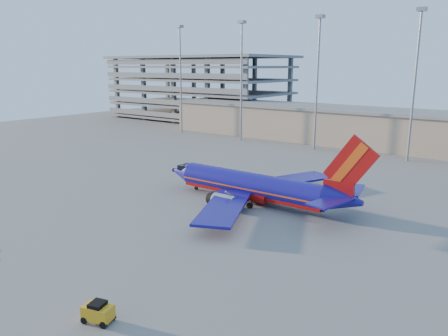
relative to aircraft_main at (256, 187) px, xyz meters
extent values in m
plane|color=slate|center=(-5.99, -5.20, -2.28)|extent=(220.00, 220.00, 0.00)
cube|color=#9D8B6C|center=(4.01, 52.80, 1.72)|extent=(120.00, 15.00, 8.00)
cube|color=slate|center=(4.01, 52.80, 5.92)|extent=(122.00, 16.00, 0.60)
cube|color=slate|center=(-67.99, 68.80, -1.28)|extent=(60.00, 30.00, 0.70)
cube|color=slate|center=(-67.99, 68.80, 2.92)|extent=(60.00, 30.00, 0.70)
cube|color=slate|center=(-67.99, 68.80, 7.12)|extent=(60.00, 30.00, 0.70)
cube|color=slate|center=(-67.99, 68.80, 11.32)|extent=(60.00, 30.00, 0.70)
cube|color=slate|center=(-67.99, 68.80, 15.52)|extent=(60.00, 30.00, 0.70)
cube|color=slate|center=(-67.99, 68.80, 18.72)|extent=(62.00, 32.00, 0.80)
cube|color=slate|center=(-67.99, 81.80, 8.22)|extent=(1.20, 1.20, 21.00)
cylinder|color=gray|center=(-50.99, 40.80, 11.72)|extent=(0.44, 0.44, 28.00)
cube|color=gray|center=(-50.99, 40.80, 26.02)|extent=(1.60, 1.60, 0.70)
cylinder|color=gray|center=(-30.99, 40.80, 11.72)|extent=(0.44, 0.44, 28.00)
cube|color=gray|center=(-30.99, 40.80, 26.02)|extent=(1.60, 1.60, 0.70)
cylinder|color=gray|center=(-10.99, 40.80, 11.72)|extent=(0.44, 0.44, 28.00)
cube|color=gray|center=(-10.99, 40.80, 26.02)|extent=(1.60, 1.60, 0.70)
cylinder|color=gray|center=(9.01, 40.80, 11.72)|extent=(0.44, 0.44, 28.00)
cube|color=gray|center=(9.01, 40.80, 26.02)|extent=(1.60, 1.60, 0.70)
cylinder|color=navy|center=(-0.76, 0.00, 0.14)|extent=(21.60, 3.42, 3.33)
cube|color=#9A0E0C|center=(-0.76, 0.00, -0.71)|extent=(21.59, 2.79, 1.17)
cube|color=#D64A12|center=(-0.76, 0.00, -0.08)|extent=(21.60, 3.46, 0.20)
cone|color=navy|center=(-13.44, -0.06, 0.14)|extent=(3.79, 3.34, 3.33)
cube|color=black|center=(-12.27, -0.05, 1.00)|extent=(2.17, 2.35, 0.72)
cone|color=navy|center=(12.37, 0.05, 0.46)|extent=(4.69, 3.35, 3.33)
cube|color=#9A0E0C|center=(11.65, 0.05, 1.67)|extent=(3.78, 0.51, 1.98)
cube|color=#9A0E0C|center=(12.91, 0.06, 4.82)|extent=(6.60, 0.32, 7.17)
cube|color=#D64A12|center=(12.73, 0.06, 4.82)|extent=(4.39, 0.40, 5.63)
cube|color=navy|center=(12.00, 3.11, 0.95)|extent=(3.86, 6.20, 0.20)
cube|color=navy|center=(12.03, -3.00, 0.95)|extent=(3.81, 6.18, 0.20)
cube|color=navy|center=(0.56, 7.92, -0.66)|extent=(9.73, 14.57, 0.31)
cube|color=navy|center=(0.63, -7.91, -0.66)|extent=(9.82, 14.55, 0.31)
cube|color=#9A0E0C|center=(-0.31, 0.00, -1.07)|extent=(5.41, 3.53, 0.90)
cylinder|color=gray|center=(-1.86, 4.67, -1.25)|extent=(3.25, 1.90, 1.89)
cylinder|color=gray|center=(-1.82, -4.68, -1.25)|extent=(3.25, 1.90, 1.89)
cylinder|color=gray|center=(-10.65, -0.05, -1.79)|extent=(0.22, 0.22, 0.99)
cylinder|color=black|center=(-10.65, -0.05, -2.00)|extent=(0.58, 0.23, 0.58)
cylinder|color=black|center=(0.58, 2.34, -1.91)|extent=(0.76, 0.50, 0.76)
cylinder|color=black|center=(0.60, -2.34, -1.91)|extent=(0.76, 0.50, 0.76)
cube|color=orange|center=(6.38, -30.81, -1.51)|extent=(2.43, 1.81, 1.03)
cube|color=black|center=(6.38, -30.81, -0.89)|extent=(1.32, 1.39, 0.36)
cylinder|color=black|center=(5.43, -30.50, -2.01)|extent=(0.57, 0.33, 0.54)
cylinder|color=black|center=(5.75, -31.59, -2.01)|extent=(0.57, 0.33, 0.54)
cylinder|color=black|center=(7.01, -30.03, -2.01)|extent=(0.57, 0.33, 0.54)
cylinder|color=black|center=(7.34, -31.12, -2.01)|extent=(0.57, 0.33, 0.54)
camera|label=1|loc=(30.90, -47.99, 16.01)|focal=35.00mm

